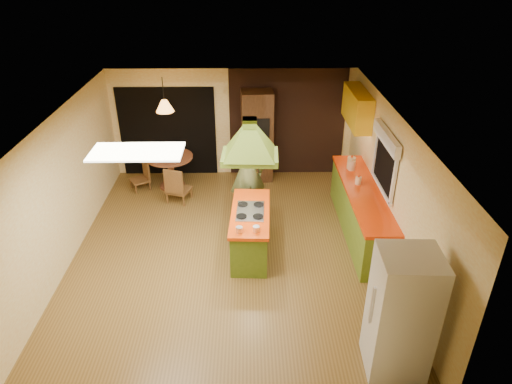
{
  "coord_description": "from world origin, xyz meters",
  "views": [
    {
      "loc": [
        0.36,
        -6.69,
        4.87
      ],
      "look_at": [
        0.48,
        0.12,
        1.15
      ],
      "focal_mm": 32.0,
      "sensor_mm": 36.0,
      "label": 1
    }
  ],
  "objects_px": {
    "man": "(247,173)",
    "refrigerator": "(401,314)",
    "wall_oven": "(257,136)",
    "dining_table": "(171,165)",
    "canister_large": "(351,163)",
    "kitchen_island": "(250,231)"
  },
  "relations": [
    {
      "from": "kitchen_island",
      "to": "man",
      "type": "height_order",
      "value": "man"
    },
    {
      "from": "refrigerator",
      "to": "dining_table",
      "type": "xyz_separation_m",
      "value": [
        -3.6,
        5.07,
        -0.35
      ]
    },
    {
      "from": "kitchen_island",
      "to": "wall_oven",
      "type": "distance_m",
      "value": 2.99
    },
    {
      "from": "man",
      "to": "canister_large",
      "type": "bearing_deg",
      "value": 170.95
    },
    {
      "from": "wall_oven",
      "to": "dining_table",
      "type": "xyz_separation_m",
      "value": [
        -1.93,
        -0.42,
        -0.51
      ]
    },
    {
      "from": "refrigerator",
      "to": "dining_table",
      "type": "height_order",
      "value": "refrigerator"
    },
    {
      "from": "refrigerator",
      "to": "wall_oven",
      "type": "bearing_deg",
      "value": 109.3
    },
    {
      "from": "man",
      "to": "wall_oven",
      "type": "height_order",
      "value": "wall_oven"
    },
    {
      "from": "man",
      "to": "canister_large",
      "type": "xyz_separation_m",
      "value": [
        2.07,
        0.3,
        0.06
      ]
    },
    {
      "from": "kitchen_island",
      "to": "wall_oven",
      "type": "xyz_separation_m",
      "value": [
        0.17,
        2.92,
        0.62
      ]
    },
    {
      "from": "dining_table",
      "to": "kitchen_island",
      "type": "bearing_deg",
      "value": -54.87
    },
    {
      "from": "man",
      "to": "refrigerator",
      "type": "relative_size",
      "value": 1.12
    },
    {
      "from": "kitchen_island",
      "to": "refrigerator",
      "type": "bearing_deg",
      "value": -51.7
    },
    {
      "from": "refrigerator",
      "to": "canister_large",
      "type": "bearing_deg",
      "value": 89.81
    },
    {
      "from": "dining_table",
      "to": "canister_large",
      "type": "xyz_separation_m",
      "value": [
        3.78,
        -1.03,
        0.51
      ]
    },
    {
      "from": "dining_table",
      "to": "canister_large",
      "type": "bearing_deg",
      "value": -15.29
    },
    {
      "from": "man",
      "to": "dining_table",
      "type": "xyz_separation_m",
      "value": [
        -1.71,
        1.34,
        -0.45
      ]
    },
    {
      "from": "man",
      "to": "refrigerator",
      "type": "distance_m",
      "value": 4.18
    },
    {
      "from": "kitchen_island",
      "to": "canister_large",
      "type": "bearing_deg",
      "value": 38.75
    },
    {
      "from": "kitchen_island",
      "to": "canister_large",
      "type": "relative_size",
      "value": 6.85
    },
    {
      "from": "kitchen_island",
      "to": "wall_oven",
      "type": "relative_size",
      "value": 0.8
    },
    {
      "from": "wall_oven",
      "to": "dining_table",
      "type": "distance_m",
      "value": 2.04
    }
  ]
}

